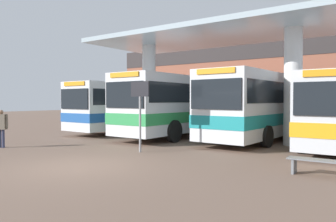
{
  "coord_description": "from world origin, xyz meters",
  "views": [
    {
      "loc": [
        8.09,
        -6.67,
        2.07
      ],
      "look_at": [
        0.0,
        4.8,
        1.6
      ],
      "focal_mm": 35.0,
      "sensor_mm": 36.0,
      "label": 1
    }
  ],
  "objects_px": {
    "transit_bus_right_bay": "(271,104)",
    "info_sign_platform": "(140,102)",
    "transit_bus_left_bay": "(144,105)",
    "pedestrian_waiting": "(1,125)",
    "transit_bus_center_bay": "(190,103)",
    "waiting_bench_near_pillar": "(319,164)"
  },
  "relations": [
    {
      "from": "waiting_bench_near_pillar",
      "to": "info_sign_platform",
      "type": "relative_size",
      "value": 0.59
    },
    {
      "from": "pedestrian_waiting",
      "to": "info_sign_platform",
      "type": "bearing_deg",
      "value": -6.13
    },
    {
      "from": "info_sign_platform",
      "to": "pedestrian_waiting",
      "type": "bearing_deg",
      "value": -156.14
    },
    {
      "from": "transit_bus_left_bay",
      "to": "transit_bus_center_bay",
      "type": "relative_size",
      "value": 1.03
    },
    {
      "from": "transit_bus_center_bay",
      "to": "pedestrian_waiting",
      "type": "xyz_separation_m",
      "value": [
        -3.93,
        -9.28,
        -0.88
      ]
    },
    {
      "from": "transit_bus_right_bay",
      "to": "info_sign_platform",
      "type": "height_order",
      "value": "transit_bus_right_bay"
    },
    {
      "from": "transit_bus_right_bay",
      "to": "info_sign_platform",
      "type": "relative_size",
      "value": 4.44
    },
    {
      "from": "pedestrian_waiting",
      "to": "transit_bus_left_bay",
      "type": "bearing_deg",
      "value": 61.17
    },
    {
      "from": "info_sign_platform",
      "to": "transit_bus_left_bay",
      "type": "bearing_deg",
      "value": 128.27
    },
    {
      "from": "transit_bus_center_bay",
      "to": "info_sign_platform",
      "type": "bearing_deg",
      "value": 105.66
    },
    {
      "from": "transit_bus_left_bay",
      "to": "waiting_bench_near_pillar",
      "type": "bearing_deg",
      "value": 149.54
    },
    {
      "from": "transit_bus_right_bay",
      "to": "info_sign_platform",
      "type": "xyz_separation_m",
      "value": [
        -2.62,
        -8.04,
        0.14
      ]
    },
    {
      "from": "transit_bus_right_bay",
      "to": "pedestrian_waiting",
      "type": "bearing_deg",
      "value": 54.35
    },
    {
      "from": "transit_bus_left_bay",
      "to": "transit_bus_center_bay",
      "type": "distance_m",
      "value": 4.21
    },
    {
      "from": "transit_bus_right_bay",
      "to": "transit_bus_left_bay",
      "type": "bearing_deg",
      "value": 6.18
    },
    {
      "from": "waiting_bench_near_pillar",
      "to": "pedestrian_waiting",
      "type": "distance_m",
      "value": 12.56
    },
    {
      "from": "waiting_bench_near_pillar",
      "to": "transit_bus_right_bay",
      "type": "bearing_deg",
      "value": 115.52
    },
    {
      "from": "info_sign_platform",
      "to": "pedestrian_waiting",
      "type": "relative_size",
      "value": 1.71
    },
    {
      "from": "transit_bus_left_bay",
      "to": "transit_bus_center_bay",
      "type": "bearing_deg",
      "value": 171.31
    },
    {
      "from": "transit_bus_right_bay",
      "to": "pedestrian_waiting",
      "type": "xyz_separation_m",
      "value": [
        -8.33,
        -10.57,
        -0.87
      ]
    },
    {
      "from": "transit_bus_left_bay",
      "to": "transit_bus_right_bay",
      "type": "distance_m",
      "value": 8.56
    },
    {
      "from": "info_sign_platform",
      "to": "pedestrian_waiting",
      "type": "distance_m",
      "value": 6.33
    }
  ]
}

